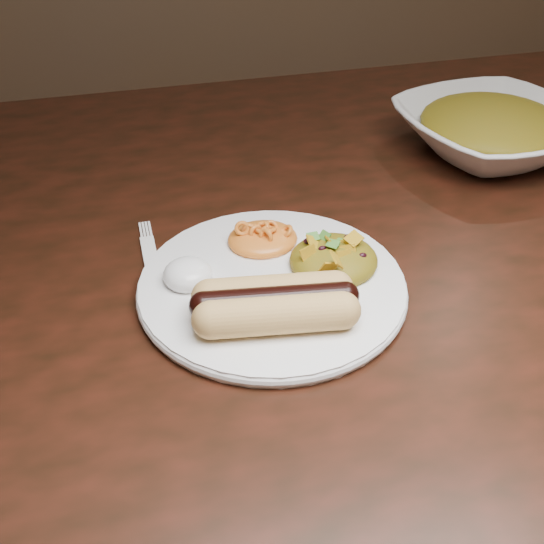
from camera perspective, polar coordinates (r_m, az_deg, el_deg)
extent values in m
cube|color=#36130B|center=(0.78, 5.81, 4.37)|extent=(1.60, 0.90, 0.04)
cylinder|color=white|center=(0.63, 0.00, -1.23)|extent=(0.30, 0.30, 0.01)
cylinder|color=#EDA763|center=(0.56, 0.69, -3.89)|extent=(0.12, 0.05, 0.03)
cylinder|color=#EDA763|center=(0.58, -0.15, -1.90)|extent=(0.12, 0.05, 0.03)
cylinder|color=black|center=(0.57, 0.26, -2.56)|extent=(0.13, 0.04, 0.03)
ellipsoid|color=orange|center=(0.67, -0.86, 3.70)|extent=(0.08, 0.07, 0.03)
ellipsoid|color=white|center=(0.62, -7.61, 0.26)|extent=(0.06, 0.06, 0.03)
ellipsoid|color=#9D5003|center=(0.64, 5.57, 1.43)|extent=(0.09, 0.09, 0.04)
cube|color=white|center=(0.68, -10.74, 0.76)|extent=(0.02, 0.14, 0.00)
imported|color=silver|center=(0.93, 19.13, 11.78)|extent=(0.28, 0.28, 0.06)
ellipsoid|color=#9D5003|center=(0.92, 19.38, 12.90)|extent=(0.26, 0.26, 0.05)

